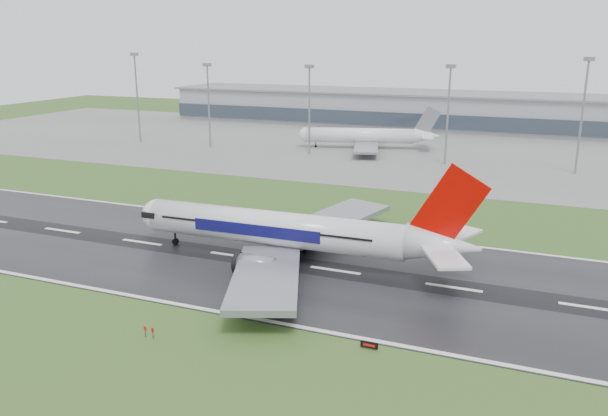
% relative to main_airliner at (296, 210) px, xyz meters
% --- Properties ---
extents(ground, '(520.00, 520.00, 0.00)m').
position_rel_main_airliner_xyz_m(ground, '(-11.89, -2.07, -9.46)').
color(ground, '#2E4F1D').
rests_on(ground, ground).
extents(runway, '(400.00, 45.00, 0.10)m').
position_rel_main_airliner_xyz_m(runway, '(-11.89, -2.07, -9.41)').
color(runway, black).
rests_on(runway, ground).
extents(apron, '(400.00, 130.00, 0.08)m').
position_rel_main_airliner_xyz_m(apron, '(-11.89, 122.93, -9.42)').
color(apron, slate).
rests_on(apron, ground).
extents(terminal, '(240.00, 36.00, 15.00)m').
position_rel_main_airliner_xyz_m(terminal, '(-11.89, 182.93, -1.96)').
color(terminal, gray).
rests_on(terminal, ground).
extents(main_airliner, '(64.84, 61.90, 18.72)m').
position_rel_main_airliner_xyz_m(main_airliner, '(0.00, 0.00, 0.00)').
color(main_airliner, silver).
rests_on(main_airliner, runway).
extents(parked_airliner, '(62.49, 59.97, 15.17)m').
position_rel_main_airliner_xyz_m(parked_airliner, '(-21.18, 116.81, -1.80)').
color(parked_airliner, silver).
rests_on(parked_airliner, apron).
extents(runway_sign, '(2.31, 0.54, 1.04)m').
position_rel_main_airliner_xyz_m(runway_sign, '(20.96, -26.10, -8.94)').
color(runway_sign, black).
rests_on(runway_sign, ground).
extents(floodmast_0, '(0.64, 0.64, 32.68)m').
position_rel_main_airliner_xyz_m(floodmast_0, '(-106.60, 97.93, 6.88)').
color(floodmast_0, gray).
rests_on(floodmast_0, ground).
extents(floodmast_1, '(0.64, 0.64, 29.25)m').
position_rel_main_airliner_xyz_m(floodmast_1, '(-75.32, 97.93, 5.17)').
color(floodmast_1, gray).
rests_on(floodmast_1, ground).
extents(floodmast_2, '(0.64, 0.64, 29.24)m').
position_rel_main_airliner_xyz_m(floodmast_2, '(-35.90, 97.93, 5.16)').
color(floodmast_2, gray).
rests_on(floodmast_2, ground).
extents(floodmast_3, '(0.64, 0.64, 30.00)m').
position_rel_main_airliner_xyz_m(floodmast_3, '(10.61, 97.93, 5.54)').
color(floodmast_3, gray).
rests_on(floodmast_3, ground).
extents(floodmast_4, '(0.64, 0.64, 32.56)m').
position_rel_main_airliner_xyz_m(floodmast_4, '(48.83, 97.93, 6.82)').
color(floodmast_4, gray).
rests_on(floodmast_4, ground).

